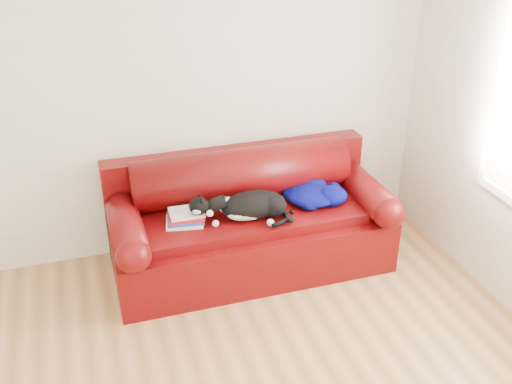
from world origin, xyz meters
TOP-DOWN VIEW (x-y plane):
  - room_shell at (0.12, 0.02)m, footprint 4.52×4.02m
  - sofa_base at (0.66, 1.49)m, footprint 2.10×0.90m
  - sofa_back at (0.66, 1.74)m, footprint 2.10×1.01m
  - book_stack at (0.15, 1.44)m, footprint 0.30×0.25m
  - cat at (0.63, 1.38)m, footprint 0.65×0.43m
  - blanket at (1.16, 1.47)m, footprint 0.49×0.45m

SIDE VIEW (x-z plane):
  - sofa_base at x=0.66m, z-range -0.01..0.49m
  - sofa_back at x=0.66m, z-range 0.10..0.98m
  - book_stack at x=0.15m, z-range 0.50..0.60m
  - blanket at x=1.16m, z-range 0.49..0.64m
  - cat at x=0.63m, z-range 0.47..0.72m
  - room_shell at x=0.12m, z-range 0.36..2.97m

